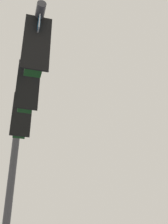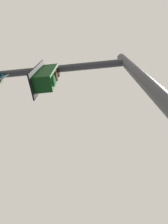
# 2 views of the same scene
# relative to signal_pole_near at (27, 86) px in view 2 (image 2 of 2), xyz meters

# --- Properties ---
(signal_pole_near) EXTENTS (5.33, 1.16, 6.52)m
(signal_pole_near) POSITION_rel_signal_pole_near_xyz_m (0.00, 0.00, 0.00)
(signal_pole_near) COLOR #47474C
(signal_pole_near) RESTS_ON ground_plane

